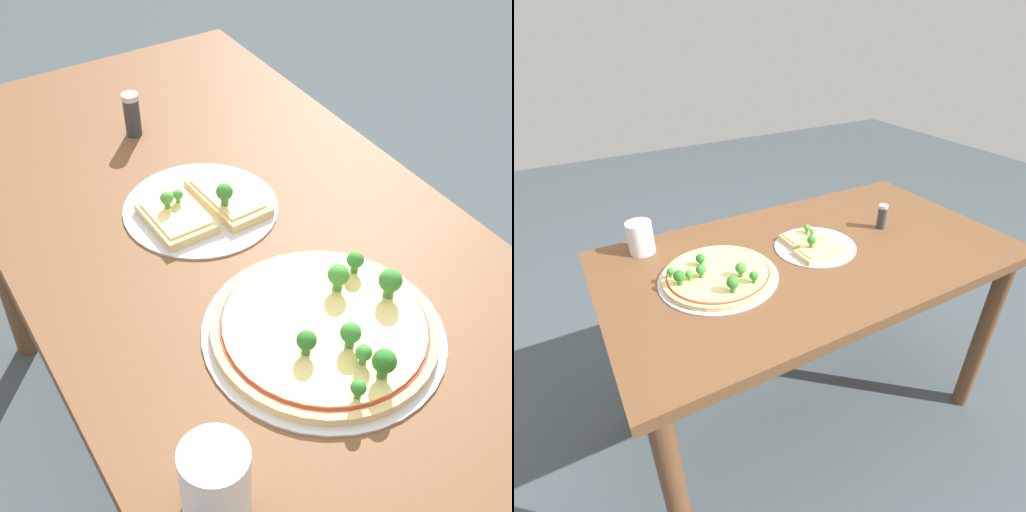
# 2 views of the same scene
# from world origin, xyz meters

# --- Properties ---
(ground_plane) EXTENTS (8.00, 8.00, 0.00)m
(ground_plane) POSITION_xyz_m (0.00, 0.00, 0.00)
(ground_plane) COLOR #3D474C
(dining_table) EXTENTS (1.34, 0.74, 0.77)m
(dining_table) POSITION_xyz_m (0.00, 0.00, 0.66)
(dining_table) COLOR brown
(dining_table) RESTS_ON ground_plane
(pizza_tray_whole) EXTENTS (0.35, 0.35, 0.07)m
(pizza_tray_whole) POSITION_xyz_m (0.33, -0.01, 0.78)
(pizza_tray_whole) COLOR #B7B7BC
(pizza_tray_whole) RESTS_ON dining_table
(pizza_tray_slice) EXTENTS (0.27, 0.27, 0.06)m
(pizza_tray_slice) POSITION_xyz_m (-0.02, -0.02, 0.78)
(pizza_tray_slice) COLOR #B7B7BC
(pizza_tray_slice) RESTS_ON dining_table
(drinking_cup) EXTENTS (0.08, 0.08, 0.11)m
(drinking_cup) POSITION_xyz_m (0.48, -0.27, 0.82)
(drinking_cup) COLOR white
(drinking_cup) RESTS_ON dining_table
(condiment_shaker) EXTENTS (0.03, 0.03, 0.09)m
(condiment_shaker) POSITION_xyz_m (-0.32, -0.02, 0.81)
(condiment_shaker) COLOR #333338
(condiment_shaker) RESTS_ON dining_table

